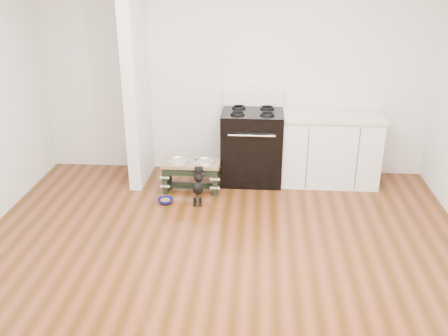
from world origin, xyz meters
TOP-DOWN VIEW (x-y plane):
  - ground at (0.00, 0.00)m, footprint 5.00×5.00m
  - room_shell at (0.00, 0.00)m, footprint 5.00×5.00m
  - partition_wall at (-1.18, 2.10)m, footprint 0.15×0.80m
  - oven_range at (0.25, 2.16)m, footprint 0.76×0.69m
  - cabinet_run at (1.23, 2.18)m, footprint 1.24×0.64m
  - dog_feeder at (-0.48, 1.76)m, footprint 0.70×0.37m
  - puppy at (-0.35, 1.44)m, footprint 0.12×0.36m
  - floor_bowl at (-0.74, 1.38)m, footprint 0.20×0.20m

SIDE VIEW (x-z plane):
  - ground at x=0.00m, z-range 0.00..0.00m
  - floor_bowl at x=-0.74m, z-range 0.00..0.06m
  - puppy at x=-0.35m, z-range 0.02..0.45m
  - dog_feeder at x=-0.48m, z-range 0.07..0.47m
  - cabinet_run at x=1.23m, z-range 0.00..0.91m
  - oven_range at x=0.25m, z-range -0.09..1.05m
  - partition_wall at x=-1.18m, z-range 0.00..2.70m
  - room_shell at x=0.00m, z-range -0.88..4.12m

